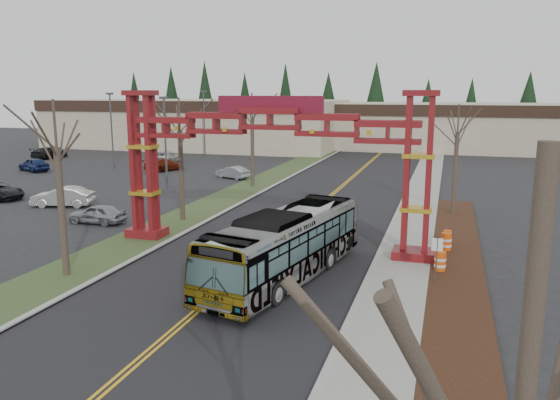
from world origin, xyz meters
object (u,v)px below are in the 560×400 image
at_px(parked_car_near_a, 97,214).
at_px(parked_car_far_b, 167,157).
at_px(bare_tree_median_mid, 180,131).
at_px(light_pole_near, 165,136).
at_px(parked_car_far_c, 50,153).
at_px(barrel_south, 440,262).
at_px(street_sign, 437,251).
at_px(parked_car_near_b, 63,197).
at_px(retail_building_east, 453,126).
at_px(parked_car_mid_a, 164,165).
at_px(transit_bus, 285,246).
at_px(bare_tree_median_near, 57,149).
at_px(gateway_arch, 270,144).
at_px(light_pole_far, 204,118).
at_px(light_pole_mid, 111,125).
at_px(silver_sedan, 333,223).
at_px(retail_building_west, 200,123).
at_px(barrel_mid, 446,242).
at_px(parked_car_mid_b, 34,164).
at_px(parked_car_far_a, 233,172).
at_px(bare_tree_median_far, 252,119).
at_px(barrel_north, 447,238).
at_px(bare_tree_right_far, 458,133).

bearing_deg(parked_car_near_a, parked_car_far_b, -158.78).
xyz_separation_m(bare_tree_median_mid, light_pole_near, (-7.24, 11.01, -1.37)).
height_order(parked_car_far_c, barrel_south, parked_car_far_c).
height_order(parked_car_far_b, street_sign, street_sign).
relative_size(parked_car_near_b, barrel_south, 4.39).
height_order(retail_building_east, parked_car_mid_a, retail_building_east).
distance_m(parked_car_near_b, parked_car_far_b, 26.83).
height_order(retail_building_east, transit_bus, retail_building_east).
bearing_deg(bare_tree_median_near, parked_car_far_b, 112.28).
bearing_deg(street_sign, gateway_arch, 159.76).
bearing_deg(light_pole_far, light_pole_mid, -106.83).
bearing_deg(silver_sedan, parked_car_near_a, -174.84).
relative_size(silver_sedan, light_pole_far, 0.50).
xyz_separation_m(parked_car_near_a, parked_car_far_b, (-11.25, 30.28, 0.06)).
xyz_separation_m(retail_building_west, bare_tree_median_near, (22.00, -61.46, 2.45)).
distance_m(bare_tree_median_near, light_pole_far, 51.12).
xyz_separation_m(gateway_arch, bare_tree_median_mid, (-8.00, 4.77, 0.25)).
bearing_deg(barrel_mid, retail_building_east, 89.64).
height_order(parked_car_far_b, barrel_mid, parked_car_far_b).
xyz_separation_m(gateway_arch, parked_car_far_c, (-41.80, 32.01, -5.22)).
height_order(light_pole_far, barrel_mid, light_pole_far).
relative_size(light_pole_near, street_sign, 3.81).
bearing_deg(parked_car_near_a, bare_tree_median_mid, 117.14).
bearing_deg(retail_building_east, barrel_mid, -90.36).
relative_size(parked_car_mid_b, parked_car_far_c, 0.85).
bearing_deg(light_pole_far, bare_tree_median_mid, -67.33).
height_order(transit_bus, light_pole_mid, light_pole_mid).
distance_m(retail_building_west, parked_car_far_a, 35.94).
bearing_deg(bare_tree_median_near, bare_tree_median_mid, 90.00).
height_order(parked_car_far_a, parked_car_far_b, parked_car_far_b).
bearing_deg(parked_car_near_b, parked_car_near_a, 41.41).
distance_m(silver_sedan, parked_car_mid_a, 32.65).
height_order(parked_car_near_b, bare_tree_median_far, bare_tree_median_far).
distance_m(transit_bus, light_pole_far, 52.79).
distance_m(retail_building_east, transit_bus, 67.19).
bearing_deg(barrel_north, bare_tree_median_mid, 176.06).
xyz_separation_m(parked_car_near_a, light_pole_near, (-2.11, 13.55, 4.19)).
xyz_separation_m(parked_car_mid_b, street_sign, (44.34, -24.81, 0.82)).
height_order(light_pole_mid, light_pole_far, light_pole_far).
relative_size(transit_bus, parked_car_far_b, 2.26).
xyz_separation_m(bare_tree_right_far, light_pole_near, (-25.24, 3.47, -1.05)).
bearing_deg(bare_tree_median_far, parked_car_far_a, 131.86).
bearing_deg(bare_tree_median_near, parked_car_mid_a, 111.52).
relative_size(retail_building_west, bare_tree_median_near, 5.42).
bearing_deg(barrel_north, parked_car_near_a, -176.69).
bearing_deg(parked_car_far_a, parked_car_near_a, 18.30).
height_order(bare_tree_median_mid, light_pole_mid, light_pole_mid).
distance_m(parked_car_mid_a, light_pole_mid, 7.91).
distance_m(parked_car_near_a, light_pole_far, 40.60).
bearing_deg(light_pole_mid, light_pole_far, 73.17).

